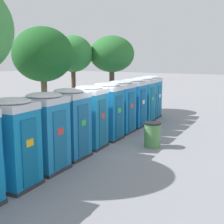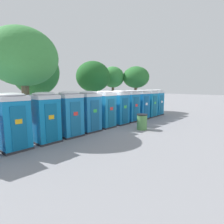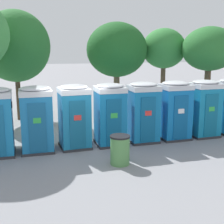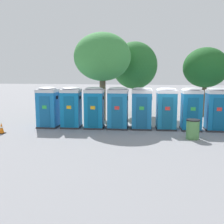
{
  "view_description": "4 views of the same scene",
  "coord_description": "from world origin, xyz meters",
  "px_view_note": "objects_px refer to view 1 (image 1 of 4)",
  "views": [
    {
      "loc": [
        -10.21,
        -7.12,
        3.61
      ],
      "look_at": [
        1.94,
        -0.08,
        1.16
      ],
      "focal_mm": 50.0,
      "sensor_mm": 36.0,
      "label": 1
    },
    {
      "loc": [
        -7.93,
        -9.05,
        2.78
      ],
      "look_at": [
        0.68,
        -0.17,
        1.0
      ],
      "focal_mm": 28.0,
      "sensor_mm": 36.0,
      "label": 2
    },
    {
      "loc": [
        -1.32,
        -12.19,
        4.01
      ],
      "look_at": [
        1.56,
        -0.11,
        1.36
      ],
      "focal_mm": 50.0,
      "sensor_mm": 36.0,
      "label": 3
    },
    {
      "loc": [
        -0.59,
        -16.1,
        3.39
      ],
      "look_at": [
        -3.25,
        -0.46,
        1.02
      ],
      "focal_mm": 42.0,
      "sensor_mm": 36.0,
      "label": 4
    }
  ],
  "objects_px": {
    "portapotty_4": "(70,123)",
    "street_tree_4": "(112,55)",
    "portapotty_2": "(13,143)",
    "portapotty_7": "(121,106)",
    "portapotty_3": "(45,132)",
    "portapotty_9": "(143,99)",
    "portapotty_6": "(108,111)",
    "portapotty_8": "(133,103)",
    "street_tree_3": "(43,55)",
    "trash_can": "(152,135)",
    "portapotty_5": "(90,116)",
    "portapotty_10": "(150,96)",
    "street_tree_1": "(73,54)"
  },
  "relations": [
    {
      "from": "street_tree_4",
      "to": "portapotty_3",
      "type": "bearing_deg",
      "value": -160.7
    },
    {
      "from": "portapotty_5",
      "to": "trash_can",
      "type": "bearing_deg",
      "value": -59.39
    },
    {
      "from": "portapotty_6",
      "to": "portapotty_7",
      "type": "distance_m",
      "value": 1.46
    },
    {
      "from": "portapotty_5",
      "to": "portapotty_8",
      "type": "distance_m",
      "value": 4.38
    },
    {
      "from": "portapotty_5",
      "to": "portapotty_8",
      "type": "xyz_separation_m",
      "value": [
        4.37,
        0.23,
        -0.0
      ]
    },
    {
      "from": "street_tree_4",
      "to": "trash_can",
      "type": "distance_m",
      "value": 9.23
    },
    {
      "from": "street_tree_3",
      "to": "trash_can",
      "type": "bearing_deg",
      "value": -103.32
    },
    {
      "from": "portapotty_5",
      "to": "street_tree_1",
      "type": "xyz_separation_m",
      "value": [
        5.87,
        5.23,
        2.54
      ]
    },
    {
      "from": "portapotty_3",
      "to": "portapotty_9",
      "type": "relative_size",
      "value": 1.0
    },
    {
      "from": "portapotty_7",
      "to": "street_tree_4",
      "type": "xyz_separation_m",
      "value": [
        4.87,
        3.33,
        2.53
      ]
    },
    {
      "from": "portapotty_3",
      "to": "portapotty_7",
      "type": "xyz_separation_m",
      "value": [
        5.82,
        0.41,
        0.0
      ]
    },
    {
      "from": "portapotty_5",
      "to": "portapotty_9",
      "type": "bearing_deg",
      "value": 3.05
    },
    {
      "from": "trash_can",
      "to": "portapotty_3",
      "type": "bearing_deg",
      "value": 155.31
    },
    {
      "from": "portapotty_5",
      "to": "portapotty_10",
      "type": "height_order",
      "value": "same"
    },
    {
      "from": "portapotty_5",
      "to": "street_tree_4",
      "type": "relative_size",
      "value": 0.5
    },
    {
      "from": "portapotty_3",
      "to": "portapotty_4",
      "type": "relative_size",
      "value": 1.0
    },
    {
      "from": "portapotty_10",
      "to": "street_tree_4",
      "type": "distance_m",
      "value": 3.97
    },
    {
      "from": "portapotty_9",
      "to": "portapotty_7",
      "type": "bearing_deg",
      "value": -177.05
    },
    {
      "from": "trash_can",
      "to": "portapotty_4",
      "type": "bearing_deg",
      "value": 143.03
    },
    {
      "from": "street_tree_4",
      "to": "portapotty_10",
      "type": "bearing_deg",
      "value": -99.52
    },
    {
      "from": "portapotty_10",
      "to": "street_tree_1",
      "type": "distance_m",
      "value": 5.57
    },
    {
      "from": "portapotty_2",
      "to": "portapotty_4",
      "type": "xyz_separation_m",
      "value": [
        2.9,
        0.26,
        -0.0
      ]
    },
    {
      "from": "trash_can",
      "to": "street_tree_3",
      "type": "bearing_deg",
      "value": 76.68
    },
    {
      "from": "portapotty_5",
      "to": "portapotty_8",
      "type": "bearing_deg",
      "value": 2.95
    },
    {
      "from": "portapotty_10",
      "to": "street_tree_1",
      "type": "xyz_separation_m",
      "value": [
        -1.4,
        4.75,
        2.54
      ]
    },
    {
      "from": "portapotty_4",
      "to": "portapotty_9",
      "type": "distance_m",
      "value": 7.29
    },
    {
      "from": "portapotty_4",
      "to": "street_tree_1",
      "type": "height_order",
      "value": "street_tree_1"
    },
    {
      "from": "portapotty_6",
      "to": "portapotty_7",
      "type": "xyz_separation_m",
      "value": [
        1.45,
        0.12,
        -0.0
      ]
    },
    {
      "from": "portapotty_10",
      "to": "portapotty_5",
      "type": "bearing_deg",
      "value": -176.28
    },
    {
      "from": "portapotty_6",
      "to": "portapotty_8",
      "type": "xyz_separation_m",
      "value": [
        2.91,
        0.18,
        -0.0
      ]
    },
    {
      "from": "street_tree_4",
      "to": "portapotty_9",
      "type": "bearing_deg",
      "value": -121.61
    },
    {
      "from": "portapotty_9",
      "to": "street_tree_4",
      "type": "xyz_separation_m",
      "value": [
        1.96,
        3.18,
        2.53
      ]
    },
    {
      "from": "portapotty_3",
      "to": "portapotty_9",
      "type": "height_order",
      "value": "same"
    },
    {
      "from": "portapotty_4",
      "to": "street_tree_4",
      "type": "relative_size",
      "value": 0.5
    },
    {
      "from": "portapotty_4",
      "to": "portapotty_9",
      "type": "relative_size",
      "value": 1.0
    },
    {
      "from": "portapotty_2",
      "to": "portapotty_8",
      "type": "xyz_separation_m",
      "value": [
        8.73,
        0.6,
        -0.0
      ]
    },
    {
      "from": "portapotty_8",
      "to": "street_tree_3",
      "type": "bearing_deg",
      "value": 105.24
    },
    {
      "from": "portapotty_10",
      "to": "street_tree_4",
      "type": "xyz_separation_m",
      "value": [
        0.51,
        3.01,
        2.53
      ]
    },
    {
      "from": "portapotty_2",
      "to": "portapotty_4",
      "type": "bearing_deg",
      "value": 5.15
    },
    {
      "from": "portapotty_7",
      "to": "portapotty_6",
      "type": "bearing_deg",
      "value": -175.44
    },
    {
      "from": "portapotty_4",
      "to": "street_tree_3",
      "type": "relative_size",
      "value": 0.48
    },
    {
      "from": "portapotty_5",
      "to": "portapotty_9",
      "type": "xyz_separation_m",
      "value": [
        5.83,
        0.31,
        -0.0
      ]
    },
    {
      "from": "portapotty_9",
      "to": "street_tree_3",
      "type": "height_order",
      "value": "street_tree_3"
    },
    {
      "from": "street_tree_1",
      "to": "trash_can",
      "type": "relative_size",
      "value": 4.91
    },
    {
      "from": "portapotty_3",
      "to": "street_tree_3",
      "type": "bearing_deg",
      "value": 42.31
    },
    {
      "from": "portapotty_2",
      "to": "portapotty_3",
      "type": "height_order",
      "value": "same"
    },
    {
      "from": "portapotty_9",
      "to": "portapotty_10",
      "type": "bearing_deg",
      "value": 6.4
    },
    {
      "from": "portapotty_3",
      "to": "street_tree_4",
      "type": "height_order",
      "value": "street_tree_4"
    },
    {
      "from": "portapotty_9",
      "to": "street_tree_1",
      "type": "bearing_deg",
      "value": 89.44
    },
    {
      "from": "portapotty_4",
      "to": "street_tree_3",
      "type": "bearing_deg",
      "value": 49.59
    }
  ]
}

